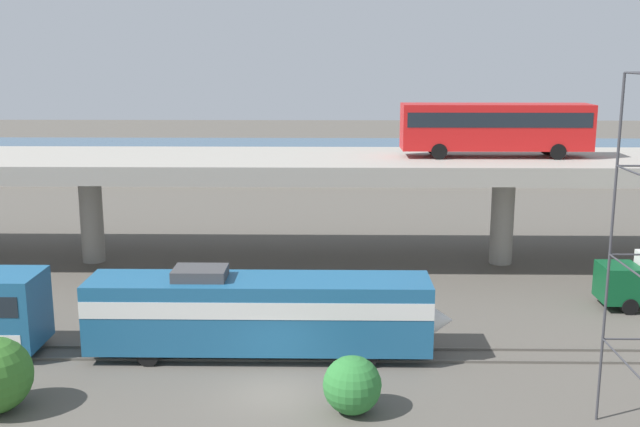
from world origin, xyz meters
name	(u,v)px	position (x,y,z in m)	size (l,w,h in m)	color
ground_plane	(273,393)	(0.00, 0.00, 0.00)	(260.00, 260.00, 0.00)	#565149
rail_strip_near	(279,360)	(0.00, 3.26, 0.06)	(110.00, 0.12, 0.12)	#59544C
rail_strip_far	(281,348)	(0.00, 4.74, 0.06)	(110.00, 0.12, 0.12)	#59544C
train_locomotive	(276,310)	(-0.15, 4.00, 2.19)	(16.64, 3.04, 4.18)	#1E5984
highway_overpass	(296,167)	(0.00, 20.00, 6.40)	(96.00, 10.09, 7.14)	#9E998E
transit_bus_on_overpass	(495,125)	(12.81, 19.81, 9.20)	(12.00, 2.68, 3.40)	red
pier_parking_lot	(311,173)	(0.00, 55.00, 0.61)	(73.73, 13.20, 1.21)	#9E998E
parked_car_0	(457,160)	(16.40, 55.67, 1.99)	(4.57, 2.00, 1.50)	#B7B7BC
parked_car_1	(336,157)	(2.77, 57.46, 1.99)	(4.45, 1.93, 1.50)	silver
parked_car_2	(105,158)	(-23.54, 56.20, 1.99)	(4.01, 1.99, 1.50)	black
parked_car_3	(247,159)	(-7.25, 55.59, 1.98)	(4.18, 1.83, 1.50)	#B7B7BC
parked_car_4	(215,157)	(-11.24, 57.91, 1.99)	(4.51, 2.00, 1.50)	#515459
harbor_water	(316,152)	(0.00, 78.00, 0.00)	(140.00, 36.00, 0.01)	#385B7A
shrub_right	(352,385)	(3.19, -1.64, 1.14)	(2.28, 2.28, 2.28)	#2E7935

